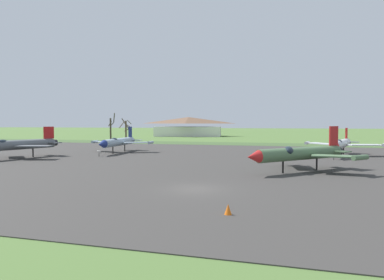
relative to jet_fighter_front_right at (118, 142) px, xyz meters
The scene contains 13 objects.
ground_plane 34.12m from the jet_fighter_front_right, 52.84° to the right, with size 600.00×600.00×0.00m, color #4C6B33.
asphalt_apron 22.20m from the jet_fighter_front_right, 21.53° to the right, with size 105.78×63.44×0.05m, color #383533.
grass_verge_strip 36.10m from the jet_fighter_front_right, 55.19° to the left, with size 165.78×12.00×0.06m, color #3D562D.
jet_fighter_front_right is the anchor object (origin of this frame).
info_placard_front_right 7.00m from the jet_fighter_front_right, 86.61° to the right, with size 0.60×0.32×0.95m.
jet_fighter_rear_center 32.52m from the jet_fighter_front_right, 27.97° to the right, with size 11.60×11.74×4.73m.
jet_fighter_rear_left 35.65m from the jet_fighter_front_right, ahead, with size 11.74×13.31×4.26m.
info_placard_rear_left 33.76m from the jet_fighter_front_right, ahead, with size 0.53×0.21×1.03m.
jet_fighter_rear_right 16.08m from the jet_fighter_front_right, 126.06° to the right, with size 10.15×14.62×4.51m.
bare_tree_far_left 42.47m from the jet_fighter_front_right, 120.16° to the left, with size 2.39×2.04×7.92m.
bare_tree_left_of_center 36.33m from the jet_fighter_front_right, 114.21° to the left, with size 2.78×2.74×6.34m.
visitor_building 73.87m from the jet_fighter_front_right, 96.57° to the left, with size 27.35×17.15×7.30m.
traffic_cone 41.50m from the jet_fighter_front_right, 54.35° to the right, with size 0.45×0.45×0.64m, color orange.
Camera 1 is at (6.52, -24.89, 5.09)m, focal length 31.84 mm.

